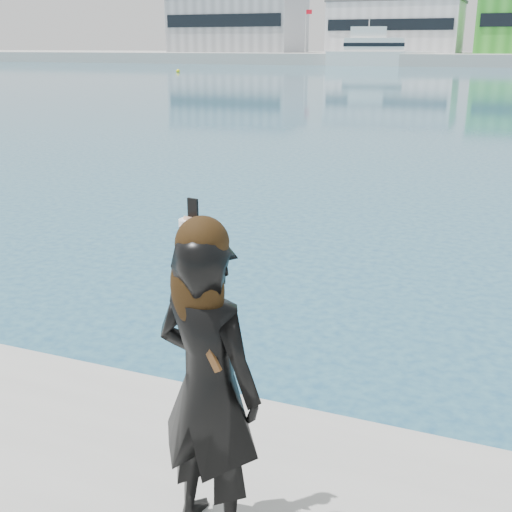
# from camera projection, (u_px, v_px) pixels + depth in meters

# --- Properties ---
(warehouse_grey_left) EXTENTS (26.52, 16.36, 11.50)m
(warehouse_grey_left) POSITION_uv_depth(u_px,v_px,m) (238.00, 23.00, 134.27)
(warehouse_grey_left) COLOR gray
(warehouse_grey_left) RESTS_ON far_quay
(warehouse_white) EXTENTS (24.48, 15.35, 9.50)m
(warehouse_white) POSITION_uv_depth(u_px,v_px,m) (396.00, 27.00, 122.93)
(warehouse_white) COLOR silver
(warehouse_white) RESTS_ON far_quay
(flagpole_left) EXTENTS (1.28, 0.16, 8.00)m
(flagpole_left) POSITION_uv_depth(u_px,v_px,m) (306.00, 28.00, 122.47)
(flagpole_left) COLOR silver
(flagpole_left) RESTS_ON far_quay
(motor_yacht) EXTENTS (18.62, 8.22, 8.41)m
(motor_yacht) POSITION_uv_depth(u_px,v_px,m) (376.00, 52.00, 110.07)
(motor_yacht) COLOR white
(motor_yacht) RESTS_ON ground
(buoy_far) EXTENTS (0.50, 0.50, 0.50)m
(buoy_far) POSITION_uv_depth(u_px,v_px,m) (178.00, 72.00, 85.30)
(buoy_far) COLOR #FFF00D
(buoy_far) RESTS_ON ground
(woman) EXTENTS (0.74, 0.56, 1.91)m
(woman) POSITION_uv_depth(u_px,v_px,m) (208.00, 379.00, 3.49)
(woman) COLOR black
(woman) RESTS_ON near_quay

